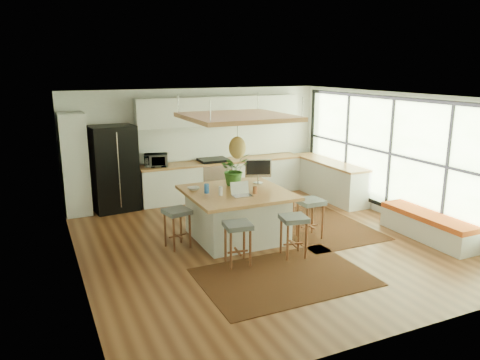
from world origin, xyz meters
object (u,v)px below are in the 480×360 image
island_plant (234,173)px  laptop (242,190)px  fridge (114,170)px  stool_near_left (238,244)px  stool_left_side (177,229)px  island (237,215)px  monitor (258,171)px  stool_near_right (293,237)px  stool_right_front (310,220)px  stool_right_back (283,207)px  microwave (156,159)px

island_plant → laptop: bearing=-103.8°
fridge → laptop: bearing=-68.0°
stool_near_left → laptop: laptop is taller
laptop → stool_left_side: bearing=165.6°
island → stool_left_side: island is taller
laptop → stool_near_left: bearing=-116.1°
laptop → monitor: (0.69, 0.73, 0.14)m
island → fridge: bearing=122.6°
stool_near_right → stool_near_left: bearing=175.1°
stool_near_right → stool_right_front: (0.75, 0.64, 0.00)m
stool_near_right → laptop: 1.25m
island_plant → stool_near_right: bearing=-77.4°
stool_near_left → stool_right_back: stool_near_left is taller
monitor → microwave: bearing=141.9°
island → island_plant: bearing=72.1°
stool_right_back → monitor: 1.02m
stool_near_left → monitor: bearing=53.1°
fridge → laptop: size_ratio=5.22×
island → stool_left_side: 1.18m
microwave → stool_near_right: bearing=-57.0°
island → stool_right_back: 1.27m
monitor → stool_right_front: bearing=-35.5°
fridge → monitor: size_ratio=3.63×
stool_right_back → stool_left_side: size_ratio=0.91×
stool_left_side → microwave: microwave is taller
stool_near_left → stool_right_front: 1.84m
stool_right_back → stool_left_side: (-2.40, -0.34, 0.00)m
island → monitor: bearing=30.0°
stool_near_left → stool_left_side: size_ratio=1.01×
island → stool_near_left: bearing=-113.4°
stool_right_back → laptop: size_ratio=1.77×
stool_right_back → microwave: 3.29m
stool_near_right → stool_right_back: size_ratio=1.11×
stool_right_front → laptop: (-1.32, 0.23, 0.70)m
fridge → island_plant: 3.06m
stool_left_side → laptop: bearing=-17.7°
stool_right_front → stool_near_right: bearing=-139.5°
stool_left_side → stool_right_front: bearing=-13.6°
stool_left_side → monitor: size_ratio=1.35×
stool_right_front → stool_right_back: size_ratio=1.16×
stool_left_side → island_plant: island_plant is taller
stool_near_left → stool_right_back: size_ratio=1.10×
laptop → island_plant: 0.84m
island_plant → stool_right_back: bearing=-6.1°
island → stool_near_right: size_ratio=2.53×
stool_left_side → island_plant: (1.32, 0.45, 0.82)m
microwave → island_plant: island_plant is taller
laptop → monitor: monitor is taller
stool_near_right → monitor: size_ratio=1.37×
stool_near_left → stool_left_side: (-0.68, 1.14, 0.00)m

